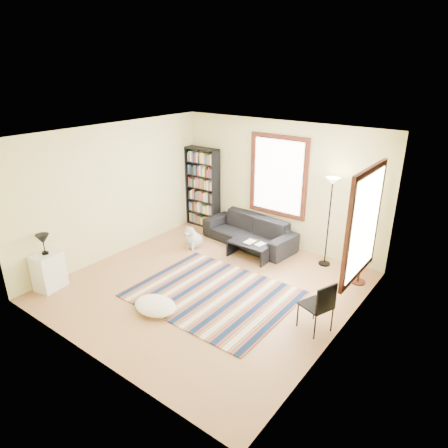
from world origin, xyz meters
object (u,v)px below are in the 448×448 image
Objects in this scene: coffee_table at (250,250)px; side_table at (359,270)px; white_cabinet at (49,271)px; dog at (194,236)px; floor_lamp at (328,223)px; bookshelf at (203,188)px; floor_cushion at (155,306)px; folding_chair at (316,305)px; sofa at (249,231)px.

side_table reaches higher than coffee_table.
dog is (0.96, 2.94, -0.07)m from white_cabinet.
coffee_table is at bearing -154.09° from floor_lamp.
white_cabinet is (-2.27, -3.27, 0.17)m from coffee_table.
dog is at bearing -58.93° from bookshelf.
white_cabinet reaches higher than coffee_table.
bookshelf is 4.04m from floor_cushion.
floor_cushion is (-0.17, -2.62, -0.08)m from coffee_table.
folding_chair is (0.77, -2.15, -0.50)m from floor_lamp.
bookshelf is at bearing 176.99° from sofa.
white_cabinet is 3.10m from dog.
coffee_table is 1.14× the size of floor_cushion.
dog is at bearing -165.87° from coffee_table.
sofa is at bearing 125.38° from coffee_table.
bookshelf reaches higher than folding_chair.
floor_lamp is at bearing 159.19° from side_table.
folding_chair reaches higher than dog.
bookshelf reaches higher than dog.
floor_lamp reaches higher than folding_chair.
folding_chair reaches higher than coffee_table.
folding_chair is 1.53× the size of dog.
bookshelf reaches higher than floor_lamp.
white_cabinet is at bearing -132.90° from floor_lamp.
coffee_table is 2.63m from floor_cushion.
side_table is at bearing 0.75° from dog.
side_table is 1.84m from folding_chair.
sofa is 1.93m from floor_lamp.
floor_lamp is (1.41, 0.68, 0.75)m from coffee_table.
sofa reaches higher than coffee_table.
floor_lamp reaches higher than side_table.
bookshelf is 2.22× the size of coffee_table.
coffee_table is at bearing 46.15° from white_cabinet.
floor_lamp is at bearing 130.35° from folding_chair.
dog reaches higher than floor_cushion.
bookshelf is 2.34m from coffee_table.
white_cabinet reaches higher than side_table.
white_cabinet is 1.24× the size of dog.
side_table is 5.79m from white_cabinet.
folding_chair reaches higher than side_table.
sofa is 3.15× the size of white_cabinet.
coffee_table is (2.01, -0.85, -0.82)m from bookshelf.
bookshelf is 4.18m from white_cabinet.
coffee_table is 2.27m from side_table.
floor_lamp is (1.83, 0.10, 0.61)m from sofa.
sofa is 2.80× the size of floor_cushion.
coffee_table reaches higher than floor_cushion.
sofa is 1.76m from bookshelf.
white_cabinet reaches higher than floor_cushion.
folding_chair is at bearing -28.90° from bookshelf.
folding_chair reaches higher than sofa.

